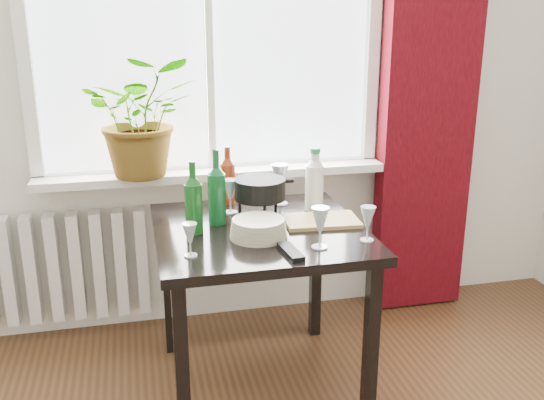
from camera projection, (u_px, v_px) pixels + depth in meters
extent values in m
cube|color=white|center=(207.00, 9.00, 2.84)|extent=(1.72, 0.08, 1.62)
cube|color=silver|center=(214.00, 173.00, 3.01)|extent=(1.72, 0.20, 0.04)
cube|color=#39050B|center=(431.00, 72.00, 3.08)|extent=(0.50, 0.12, 2.56)
cube|color=silver|center=(66.00, 267.00, 3.00)|extent=(0.80, 0.10, 0.55)
cube|color=black|center=(259.00, 232.00, 2.50)|extent=(0.85, 0.85, 0.04)
cube|color=black|center=(182.00, 370.00, 2.19)|extent=(0.05, 0.05, 0.70)
cube|color=black|center=(168.00, 285.00, 2.87)|extent=(0.05, 0.05, 0.70)
cube|color=black|center=(371.00, 346.00, 2.35)|extent=(0.05, 0.05, 0.70)
cube|color=black|center=(316.00, 271.00, 3.03)|extent=(0.05, 0.05, 0.70)
imported|color=#256C1C|center=(142.00, 117.00, 2.80)|extent=(0.51, 0.45, 0.56)
cylinder|color=beige|center=(258.00, 229.00, 2.38)|extent=(0.29, 0.29, 0.07)
cube|color=black|center=(291.00, 252.00, 2.22)|extent=(0.07, 0.17, 0.02)
cube|color=#AC8E4D|center=(321.00, 221.00, 2.55)|extent=(0.32, 0.22, 0.02)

